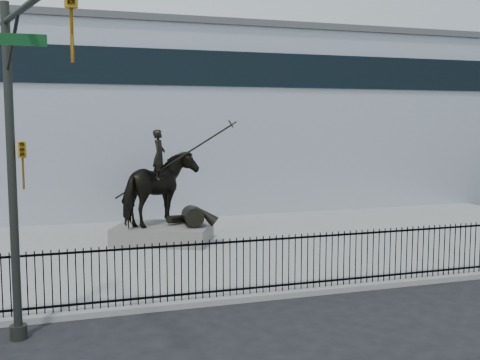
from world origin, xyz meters
name	(u,v)px	position (x,y,z in m)	size (l,w,h in m)	color
ground	(322,309)	(0.00, 0.00, 0.00)	(120.00, 120.00, 0.00)	black
plaza	(238,246)	(0.00, 7.00, 0.07)	(30.00, 12.00, 0.15)	gray
building	(171,123)	(0.00, 20.00, 4.50)	(44.00, 14.00, 9.00)	#B5BDC5
picket_fence	(302,261)	(0.00, 1.25, 0.90)	(22.10, 0.10, 1.50)	black
statue_plinth	(163,234)	(-2.55, 8.16, 0.47)	(3.41, 2.34, 0.64)	#5D5B55
equestrian_statue	(164,189)	(-2.49, 8.13, 2.13)	(4.02, 3.40, 3.70)	black
traffic_signal_left	(21,152)	(-6.75, -0.62, 4.03)	(1.52, 4.84, 7.00)	#262924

